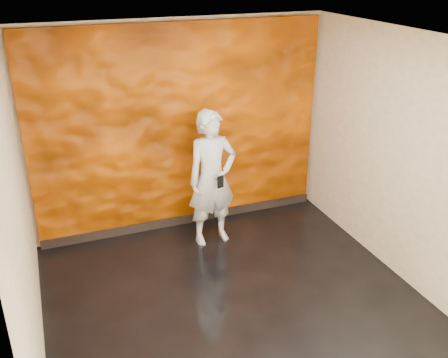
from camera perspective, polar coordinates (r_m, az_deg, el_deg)
The scene contains 5 objects.
room at distance 4.88m, azimuth 1.63°, elevation -1.02°, with size 4.02×4.02×2.81m.
feature_wall at distance 6.61m, azimuth -4.93°, elevation 5.63°, with size 3.90×0.06×2.75m, color #D95B00.
baseboard at distance 7.11m, azimuth -4.46°, elevation -4.60°, with size 3.90×0.04×0.12m, color black.
man at distance 6.32m, azimuth -1.37°, elevation 0.06°, with size 0.65×0.43×1.78m, color #9FA6AF.
phone at distance 6.06m, azimuth -0.41°, elevation -0.33°, with size 0.08×0.02×0.16m, color black.
Camera 1 is at (-1.71, -4.07, 3.49)m, focal length 40.00 mm.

